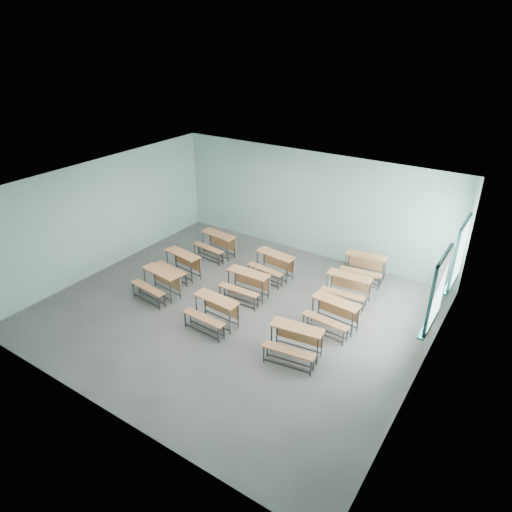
% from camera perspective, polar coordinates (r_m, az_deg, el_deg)
% --- Properties ---
extents(room, '(9.04, 8.04, 3.24)m').
position_cam_1_polar(room, '(10.72, -2.44, 0.20)').
color(room, slate).
rests_on(room, ground).
extents(desk_unit_r0c0, '(1.23, 0.90, 0.71)m').
position_cam_1_polar(desk_unit_r0c0, '(12.15, -12.07, -2.98)').
color(desk_unit_r0c0, '#B77042').
rests_on(desk_unit_r0c0, ground).
extents(desk_unit_r0c1, '(1.18, 0.83, 0.71)m').
position_cam_1_polar(desk_unit_r0c1, '(10.80, -5.30, -6.55)').
color(desk_unit_r0c1, '#B77042').
rests_on(desk_unit_r0c1, ground).
extents(desk_unit_r0c2, '(1.23, 0.91, 0.71)m').
position_cam_1_polar(desk_unit_r0c2, '(9.86, 4.90, -10.24)').
color(desk_unit_r0c2, '#B77042').
rests_on(desk_unit_r0c2, ground).
extents(desk_unit_r1c0, '(1.24, 0.92, 0.71)m').
position_cam_1_polar(desk_unit_r1c0, '(12.97, -9.45, -0.71)').
color(desk_unit_r1c0, '#B77042').
rests_on(desk_unit_r1c0, ground).
extents(desk_unit_r1c1, '(1.16, 0.79, 0.71)m').
position_cam_1_polar(desk_unit_r1c1, '(11.82, -1.23, -3.23)').
color(desk_unit_r1c1, '#B77042').
rests_on(desk_unit_r1c1, ground).
extents(desk_unit_r1c2, '(1.20, 0.85, 0.71)m').
position_cam_1_polar(desk_unit_r1c2, '(10.82, 9.63, -6.81)').
color(desk_unit_r1c2, '#B77042').
rests_on(desk_unit_r1c2, ground).
extents(desk_unit_r2c0, '(1.23, 0.90, 0.71)m').
position_cam_1_polar(desk_unit_r2c0, '(14.02, -4.98, 1.78)').
color(desk_unit_r2c0, '#B77042').
rests_on(desk_unit_r2c0, ground).
extents(desk_unit_r2c1, '(1.22, 0.89, 0.71)m').
position_cam_1_polar(desk_unit_r2c1, '(12.76, 2.14, -0.81)').
color(desk_unit_r2c1, '#B77042').
rests_on(desk_unit_r2c1, ground).
extents(desk_unit_r2c2, '(1.20, 0.85, 0.71)m').
position_cam_1_polar(desk_unit_r2c2, '(11.90, 11.39, -3.59)').
color(desk_unit_r2c2, '#B77042').
rests_on(desk_unit_r2c2, ground).
extents(desk_unit_r3c2, '(1.22, 0.89, 0.71)m').
position_cam_1_polar(desk_unit_r3c2, '(13.02, 13.41, -0.99)').
color(desk_unit_r3c2, '#B77042').
rests_on(desk_unit_r3c2, ground).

